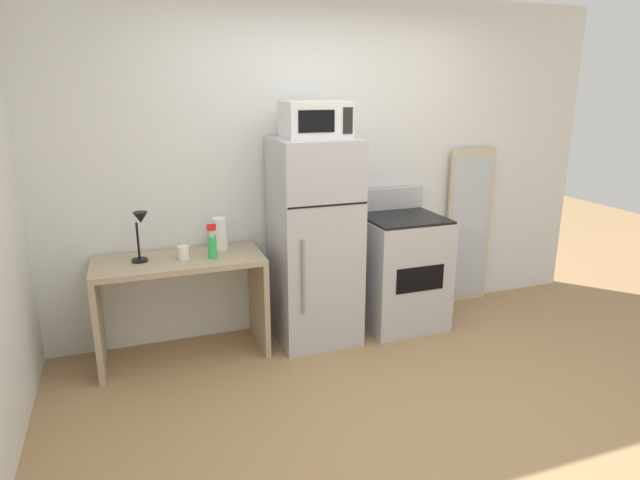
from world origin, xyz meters
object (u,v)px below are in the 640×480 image
Objects in this scene: oven_range at (401,270)px; desk at (181,289)px; refrigerator at (315,242)px; paper_towel_roll at (220,234)px; spray_bottle at (212,245)px; leaning_mirror at (468,227)px; microwave at (315,120)px; desk_lamp at (140,228)px; coffee_mug at (183,253)px.

desk is at bearing 178.83° from oven_range.
oven_range reaches higher than desk.
refrigerator is (1.01, -0.03, 0.26)m from desk.
spray_bottle is at bearing -114.27° from paper_towel_roll.
leaning_mirror reaches higher than paper_towel_roll.
microwave is 1.86m from leaning_mirror.
microwave is at bearing -89.67° from refrigerator.
leaning_mirror is at bearing 4.23° from desk_lamp.
microwave is at bearing -170.13° from leaning_mirror.
spray_bottle is (0.47, -0.08, -0.14)m from desk_lamp.
coffee_mug is (0.03, -0.02, 0.27)m from desk.
desk is 4.91× the size of paper_towel_roll.
microwave reaches higher than coffee_mug.
desk is 2.58m from leaning_mirror.
spray_bottle reaches higher than desk.
leaning_mirror is (0.81, 0.26, 0.23)m from oven_range.
oven_range is (1.53, 0.04, -0.38)m from spray_bottle.
oven_range is at bearing -0.43° from refrigerator.
microwave is (0.69, -0.18, 0.82)m from paper_towel_roll.
refrigerator reaches higher than desk.
desk is 1.54m from microwave.
microwave reaches higher than paper_towel_roll.
refrigerator reaches higher than desk_lamp.
spray_bottle is 1.57m from oven_range.
oven_range is (1.76, -0.04, -0.06)m from desk.
paper_towel_roll reaches higher than coffee_mug.
leaning_mirror is (1.56, 0.27, -0.99)m from microwave.
refrigerator is at bearing -0.43° from coffee_mug.
microwave is at bearing -2.92° from desk.
coffee_mug is at bearing 178.32° from microwave.
desk_lamp is at bearing 178.05° from refrigerator.
microwave reaches higher than desk.
microwave reaches higher than spray_bottle.
paper_towel_roll is at bearing 173.52° from oven_range.
spray_bottle is 0.16× the size of refrigerator.
desk_lamp is 2.06m from oven_range.
spray_bottle is 1.04× the size of paper_towel_roll.
oven_range is at bearing 1.18° from microwave.
spray_bottle is at bearing -13.84° from coffee_mug.
microwave is at bearing -2.92° from desk_lamp.
desk is 2.56× the size of microwave.
coffee_mug is at bearing 179.57° from oven_range.
spray_bottle is 0.78m from refrigerator.
oven_range is at bearing -0.43° from coffee_mug.
coffee_mug is 0.38× the size of spray_bottle.
spray_bottle is at bearing -178.53° from microwave.
microwave reaches higher than refrigerator.
microwave is (0.97, -0.03, 0.89)m from coffee_mug.
spray_bottle is 0.22m from paper_towel_roll.
microwave is at bearing 1.47° from spray_bottle.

